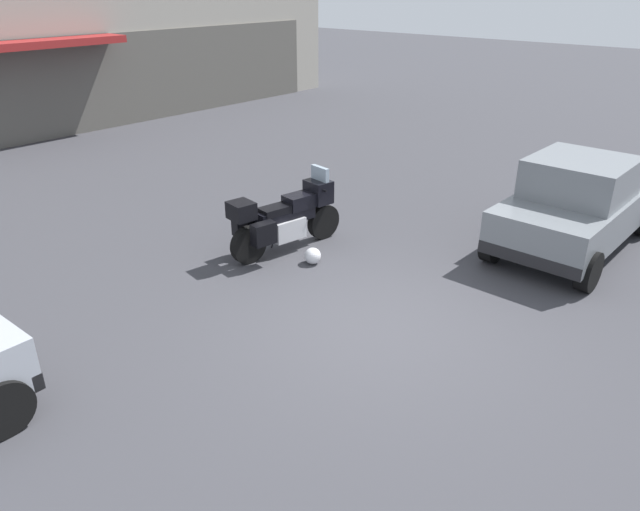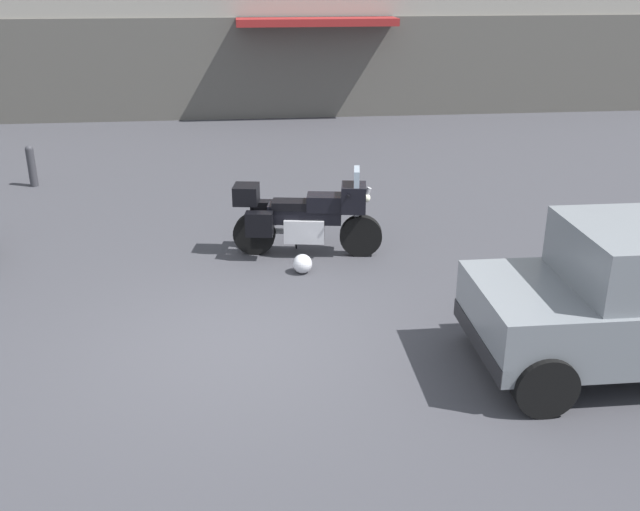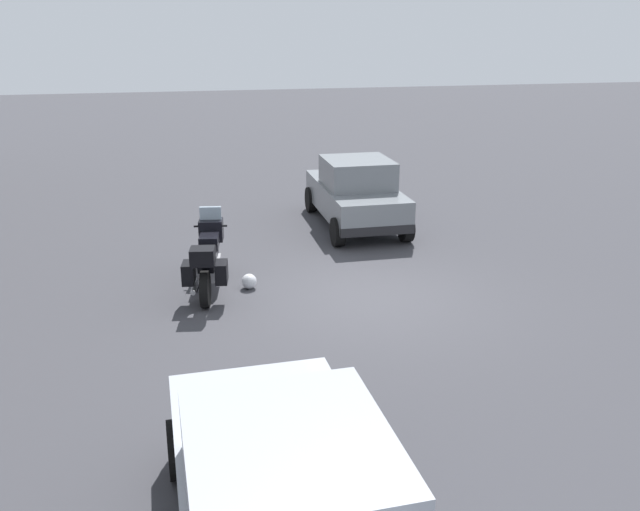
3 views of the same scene
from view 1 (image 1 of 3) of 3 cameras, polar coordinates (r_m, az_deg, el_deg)
name	(u,v)px [view 1 (image 1 of 3)]	position (r m, az deg, el deg)	size (l,w,h in m)	color
ground_plane	(377,327)	(8.22, 5.50, -6.83)	(80.00, 80.00, 0.00)	#38383D
motorcycle	(285,217)	(10.19, -3.35, 3.69)	(2.25, 0.92, 1.36)	black
helmet	(313,256)	(9.87, -0.71, -0.04)	(0.28, 0.28, 0.28)	silver
car_hatchback_near	(577,204)	(11.12, 23.39, 4.50)	(3.89, 1.82, 1.64)	slate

